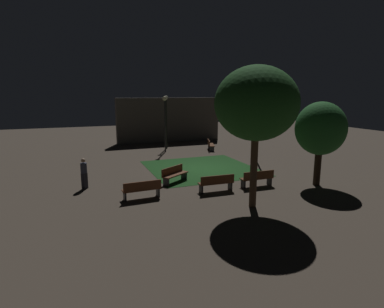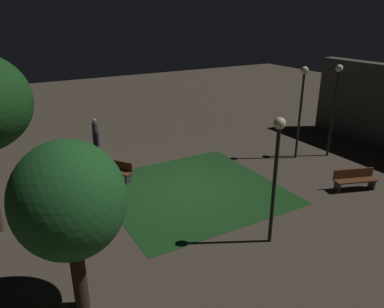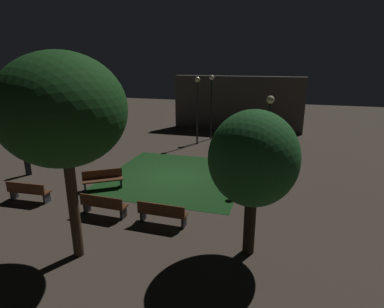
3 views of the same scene
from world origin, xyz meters
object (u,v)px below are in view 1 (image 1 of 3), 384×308
(bench_corner, at_px, (216,182))
(lamp_post_path_center, at_px, (166,113))
(bench_lawn_edge, at_px, (174,174))
(lamp_post_near_wall, at_px, (258,122))
(bench_by_lamp, at_px, (257,178))
(bench_front_right, at_px, (142,189))
(lamp_post_plaza_east, at_px, (165,115))
(pedestrian, at_px, (84,173))
(tree_near_wall, at_px, (321,129))
(tree_tall_center, at_px, (256,104))
(bench_back_row, at_px, (210,144))

(bench_corner, xyz_separation_m, lamp_post_path_center, (1.22, 13.01, 2.69))
(bench_lawn_edge, height_order, lamp_post_near_wall, lamp_post_near_wall)
(bench_lawn_edge, bearing_deg, bench_by_lamp, -31.69)
(bench_front_right, relative_size, lamp_post_path_center, 0.39)
(lamp_post_plaza_east, height_order, pedestrian, lamp_post_plaza_east)
(bench_corner, relative_size, bench_front_right, 0.99)
(bench_corner, height_order, lamp_post_path_center, lamp_post_path_center)
(bench_lawn_edge, distance_m, lamp_post_near_wall, 8.07)
(tree_near_wall, bearing_deg, bench_front_right, 173.08)
(tree_tall_center, bearing_deg, bench_by_lamp, 53.46)
(bench_corner, distance_m, pedestrian, 6.85)
(bench_lawn_edge, height_order, tree_tall_center, tree_tall_center)
(bench_corner, xyz_separation_m, lamp_post_plaza_east, (0.62, 11.35, 2.66))
(bench_lawn_edge, xyz_separation_m, tree_near_wall, (7.04, -3.23, 2.56))
(lamp_post_path_center, bearing_deg, bench_front_right, -111.23)
(tree_tall_center, bearing_deg, bench_front_right, 147.83)
(tree_near_wall, relative_size, lamp_post_plaza_east, 0.96)
(lamp_post_near_wall, distance_m, lamp_post_plaza_east, 7.97)
(bench_corner, xyz_separation_m, pedestrian, (-6.18, 2.93, 0.37))
(tree_near_wall, xyz_separation_m, lamp_post_path_center, (-4.35, 13.86, 0.13))
(lamp_post_near_wall, bearing_deg, lamp_post_path_center, 119.85)
(bench_corner, relative_size, lamp_post_near_wall, 0.43)
(tree_near_wall, bearing_deg, lamp_post_path_center, 107.44)
(bench_by_lamp, bearing_deg, bench_corner, 180.00)
(bench_front_right, relative_size, lamp_post_plaza_east, 0.39)
(lamp_post_path_center, distance_m, pedestrian, 12.72)
(lamp_post_plaza_east, xyz_separation_m, lamp_post_path_center, (0.61, 1.66, 0.03))
(lamp_post_near_wall, xyz_separation_m, pedestrian, (-11.87, -2.28, -2.03))
(pedestrian, bearing_deg, bench_front_right, -47.26)
(bench_front_right, relative_size, lamp_post_near_wall, 0.43)
(bench_corner, relative_size, bench_lawn_edge, 1.03)
(lamp_post_plaza_east, bearing_deg, pedestrian, -128.91)
(tree_tall_center, relative_size, pedestrian, 3.74)
(bench_corner, xyz_separation_m, lamp_post_near_wall, (5.70, 5.21, 2.40))
(bench_by_lamp, bearing_deg, bench_back_row, 78.81)
(bench_front_right, xyz_separation_m, tree_tall_center, (4.31, -2.71, 3.97))
(bench_back_row, height_order, lamp_post_plaza_east, lamp_post_plaza_east)
(lamp_post_near_wall, bearing_deg, bench_by_lamp, -122.39)
(bench_front_right, relative_size, pedestrian, 1.13)
(pedestrian, bearing_deg, lamp_post_plaza_east, 51.09)
(bench_front_right, distance_m, lamp_post_path_center, 13.92)
(lamp_post_near_wall, bearing_deg, bench_back_row, 101.76)
(bench_front_right, height_order, lamp_post_path_center, lamp_post_path_center)
(bench_front_right, relative_size, tree_near_wall, 0.41)
(bench_by_lamp, xyz_separation_m, bench_lawn_edge, (-3.86, 2.38, 0.00))
(bench_back_row, bearing_deg, bench_lawn_edge, -125.40)
(bench_back_row, bearing_deg, tree_tall_center, -106.57)
(tree_tall_center, bearing_deg, bench_corner, 103.58)
(tree_tall_center, height_order, lamp_post_plaza_east, tree_tall_center)
(bench_front_right, xyz_separation_m, lamp_post_path_center, (4.95, 12.73, 2.69))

